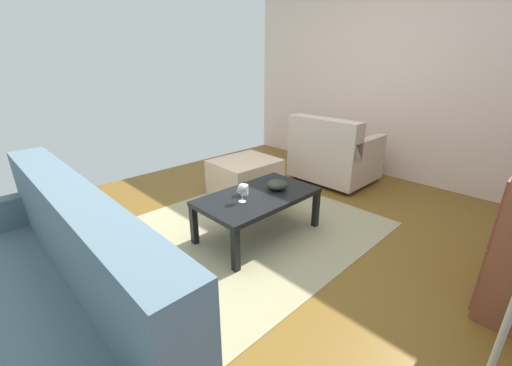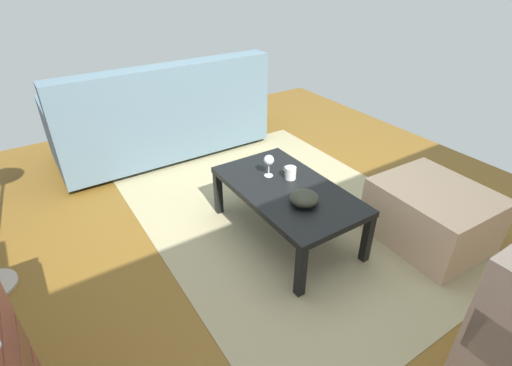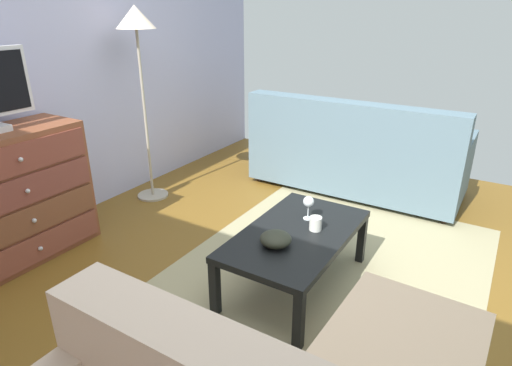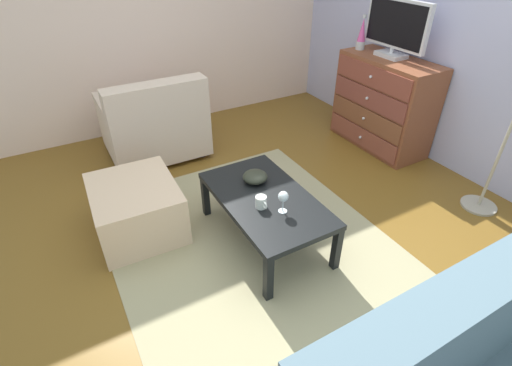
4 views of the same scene
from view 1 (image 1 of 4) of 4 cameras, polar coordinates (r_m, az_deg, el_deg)
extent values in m
cube|color=brown|center=(2.84, 1.66, -9.97)|extent=(5.23, 4.58, 0.05)
cube|color=beige|center=(4.46, 24.86, 18.06)|extent=(0.12, 4.58, 2.69)
cube|color=tan|center=(2.84, -4.13, -9.41)|extent=(2.60, 1.90, 0.01)
cube|color=brown|center=(2.78, 36.75, -11.62)|extent=(0.94, 0.02, 0.19)
sphere|color=silver|center=(2.78, 36.41, -11.52)|extent=(0.03, 0.03, 0.03)
cube|color=brown|center=(2.69, 37.74, -7.74)|extent=(0.94, 0.02, 0.19)
sphere|color=silver|center=(2.69, 37.39, -7.64)|extent=(0.03, 0.03, 0.03)
cube|color=brown|center=(2.61, 38.78, -3.60)|extent=(0.94, 0.02, 0.19)
sphere|color=silver|center=(2.61, 38.42, -3.50)|extent=(0.03, 0.03, 0.03)
cube|color=black|center=(2.96, 10.71, -4.67)|extent=(0.05, 0.05, 0.34)
cube|color=black|center=(2.33, -3.70, -12.06)|extent=(0.05, 0.05, 0.34)
cube|color=black|center=(3.26, 3.18, -1.83)|extent=(0.05, 0.05, 0.34)
cube|color=black|center=(2.70, -11.11, -7.44)|extent=(0.05, 0.05, 0.34)
cube|color=black|center=(2.70, 0.36, -2.47)|extent=(1.03, 0.59, 0.04)
cylinder|color=silver|center=(2.56, -2.49, -3.34)|extent=(0.06, 0.06, 0.00)
cylinder|color=silver|center=(2.54, -2.51, -2.37)|extent=(0.01, 0.01, 0.09)
sphere|color=silver|center=(2.51, -2.54, -0.85)|extent=(0.07, 0.07, 0.07)
cylinder|color=silver|center=(2.68, -2.21, -1.22)|extent=(0.08, 0.08, 0.08)
torus|color=silver|center=(2.64, -3.02, -1.42)|extent=(0.05, 0.01, 0.05)
ellipsoid|color=#2A2D21|center=(2.79, 3.81, -0.32)|extent=(0.18, 0.18, 0.08)
cylinder|color=#332319|center=(2.83, -31.64, -12.50)|extent=(0.05, 0.05, 0.05)
cube|color=slate|center=(1.96, -36.49, -21.92)|extent=(0.85, 1.93, 0.38)
cube|color=slate|center=(1.76, -29.17, -8.23)|extent=(0.20, 1.93, 0.48)
cylinder|color=#332319|center=(4.34, 20.27, 0.71)|extent=(0.05, 0.05, 0.05)
cylinder|color=#332319|center=(4.69, 12.03, 3.06)|extent=(0.05, 0.05, 0.05)
cylinder|color=#332319|center=(3.80, 15.95, -1.62)|extent=(0.05, 0.05, 0.05)
cylinder|color=#332319|center=(4.19, 7.08, 1.22)|extent=(0.05, 0.05, 0.05)
cube|color=beige|center=(4.17, 14.03, 3.58)|extent=(0.80, 0.92, 0.36)
cube|color=beige|center=(3.83, 12.10, 8.21)|extent=(0.20, 0.92, 0.42)
cube|color=beige|center=(3.92, 19.31, 6.11)|extent=(0.76, 0.12, 0.20)
cube|color=beige|center=(4.32, 9.87, 8.30)|extent=(0.76, 0.12, 0.20)
cube|color=beige|center=(3.65, -1.96, 1.17)|extent=(0.72, 0.62, 0.40)
camera|label=2|loc=(3.43, 41.55, 20.59)|focal=26.77mm
camera|label=3|loc=(4.70, 10.91, 23.36)|focal=30.06mm
camera|label=4|loc=(2.90, -50.82, 24.02)|focal=26.52mm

